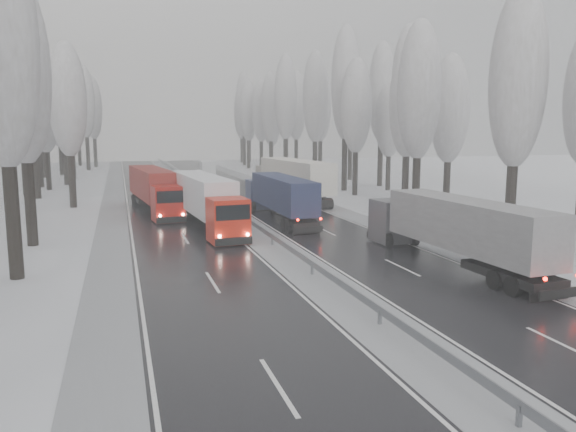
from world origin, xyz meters
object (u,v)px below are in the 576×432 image
truck_grey_tarp (453,226)px  truck_red_red (154,187)px  truck_cream_box (292,177)px  box_truck_distant (207,168)px  truck_red_white (205,198)px  truck_blue_box (279,195)px

truck_grey_tarp → truck_red_red: (-14.67, 26.40, 0.08)m
truck_cream_box → box_truck_distant: (-3.58, 35.91, -1.29)m
truck_red_red → truck_red_white: bearing=-78.3°
truck_grey_tarp → truck_cream_box: bearing=87.7°
truck_grey_tarp → truck_blue_box: 19.03m
truck_blue_box → truck_cream_box: (4.69, 11.67, 0.43)m
truck_cream_box → truck_red_white: size_ratio=1.12×
truck_grey_tarp → truck_cream_box: (-0.16, 30.07, 0.38)m
truck_red_white → truck_blue_box: bearing=13.9°
truck_blue_box → box_truck_distant: size_ratio=2.06×
truck_red_white → truck_red_red: 10.67m
truck_grey_tarp → box_truck_distant: (-3.74, 65.98, -0.90)m
truck_cream_box → truck_grey_tarp: bearing=-94.1°
truck_grey_tarp → box_truck_distant: bearing=90.6°
truck_blue_box → truck_grey_tarp: bearing=-75.5°
truck_cream_box → box_truck_distant: size_ratio=2.48×
truck_grey_tarp → truck_red_white: bearing=122.4°
box_truck_distant → truck_red_red: truck_red_red is taller
truck_red_red → box_truck_distant: bearing=68.4°
truck_red_white → truck_red_red: bearing=103.5°
truck_cream_box → truck_red_red: truck_cream_box is taller
truck_cream_box → truck_blue_box: bearing=-116.3°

